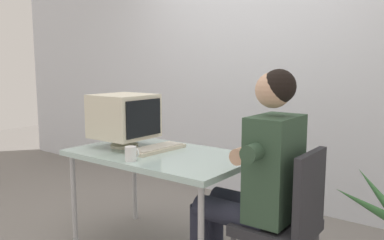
{
  "coord_description": "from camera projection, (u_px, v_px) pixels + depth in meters",
  "views": [
    {
      "loc": [
        1.74,
        -1.96,
        1.32
      ],
      "look_at": [
        0.28,
        0.0,
        0.97
      ],
      "focal_mm": 36.33,
      "sensor_mm": 36.0,
      "label": 1
    }
  ],
  "objects": [
    {
      "name": "wall_back",
      "position": [
        287.0,
        44.0,
        3.49
      ],
      "size": [
        8.0,
        0.1,
        3.0
      ],
      "primitive_type": "cube",
      "color": "silver",
      "rests_on": "ground_plane"
    },
    {
      "name": "desk",
      "position": [
        160.0,
        160.0,
        2.68
      ],
      "size": [
        1.25,
        0.73,
        0.72
      ],
      "color": "#B7B7BC",
      "rests_on": "ground_plane"
    },
    {
      "name": "crt_monitor",
      "position": [
        124.0,
        116.0,
        2.83
      ],
      "size": [
        0.4,
        0.39,
        0.39
      ],
      "color": "beige",
      "rests_on": "desk"
    },
    {
      "name": "keyboard",
      "position": [
        157.0,
        148.0,
        2.73
      ],
      "size": [
        0.19,
        0.45,
        0.03
      ],
      "color": "beige",
      "rests_on": "desk"
    },
    {
      "name": "office_chair",
      "position": [
        287.0,
        219.0,
        2.1
      ],
      "size": [
        0.4,
        0.4,
        0.87
      ],
      "color": "#4C4C51",
      "rests_on": "ground_plane"
    },
    {
      "name": "person_seated",
      "position": [
        255.0,
        176.0,
        2.19
      ],
      "size": [
        0.73,
        0.55,
        1.3
      ],
      "color": "#334C38",
      "rests_on": "ground_plane"
    },
    {
      "name": "desk_mug",
      "position": [
        131.0,
        154.0,
        2.44
      ],
      "size": [
        0.07,
        0.08,
        0.09
      ],
      "color": "white",
      "rests_on": "desk"
    }
  ]
}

